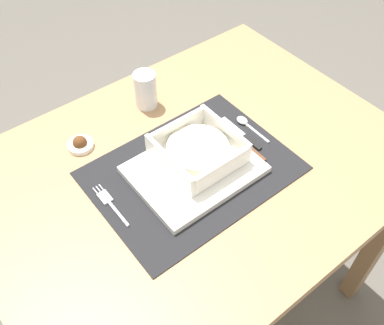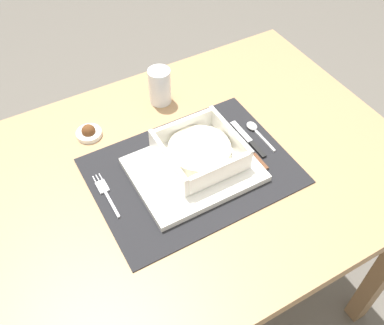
{
  "view_description": "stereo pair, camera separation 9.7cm",
  "coord_description": "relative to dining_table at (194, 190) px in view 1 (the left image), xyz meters",
  "views": [
    {
      "loc": [
        -0.42,
        -0.52,
        1.48
      ],
      "look_at": [
        -0.02,
        -0.01,
        0.74
      ],
      "focal_mm": 40.98,
      "sensor_mm": 36.0,
      "label": 1
    },
    {
      "loc": [
        -0.34,
        -0.58,
        1.48
      ],
      "look_at": [
        -0.02,
        -0.01,
        0.74
      ],
      "focal_mm": 40.98,
      "sensor_mm": 36.0,
      "label": 2
    }
  ],
  "objects": [
    {
      "name": "butter_knife",
      "position": [
        0.15,
        -0.0,
        0.1
      ],
      "size": [
        0.01,
        0.14,
        0.01
      ],
      "rotation": [
        0.0,
        0.0,
        -0.01
      ],
      "color": "black",
      "rests_on": "placemat"
    },
    {
      "name": "drinking_glass",
      "position": [
        0.03,
        0.24,
        0.14
      ],
      "size": [
        0.06,
        0.06,
        0.1
      ],
      "color": "white",
      "rests_on": "dining_table"
    },
    {
      "name": "porridge_bowl",
      "position": [
        0.01,
        -0.0,
        0.14
      ],
      "size": [
        0.17,
        0.17,
        0.06
      ],
      "color": "white",
      "rests_on": "serving_plate"
    },
    {
      "name": "dining_table",
      "position": [
        0.0,
        0.0,
        0.0
      ],
      "size": [
        1.0,
        0.75,
        0.71
      ],
      "color": "#A37A51",
      "rests_on": "ground"
    },
    {
      "name": "condiment_saucer",
      "position": [
        -0.18,
        0.21,
        0.11
      ],
      "size": [
        0.06,
        0.06,
        0.03
      ],
      "color": "white",
      "rests_on": "dining_table"
    },
    {
      "name": "ground_plane",
      "position": [
        0.0,
        0.0,
        -0.61
      ],
      "size": [
        6.0,
        6.0,
        0.0
      ],
      "primitive_type": "plane",
      "color": "#59544C"
    },
    {
      "name": "serving_plate",
      "position": [
        -0.02,
        -0.02,
        0.11
      ],
      "size": [
        0.28,
        0.22,
        0.02
      ],
      "primitive_type": "cube",
      "color": "white",
      "rests_on": "placemat"
    },
    {
      "name": "fork",
      "position": [
        -0.22,
        0.03,
        0.1
      ],
      "size": [
        0.02,
        0.13,
        0.0
      ],
      "rotation": [
        0.0,
        0.0,
        0.05
      ],
      "color": "silver",
      "rests_on": "placemat"
    },
    {
      "name": "placemat",
      "position": [
        -0.02,
        -0.01,
        0.1
      ],
      "size": [
        0.45,
        0.33,
        0.0
      ],
      "primitive_type": "cube",
      "color": "black",
      "rests_on": "dining_table"
    },
    {
      "name": "spoon",
      "position": [
        0.18,
        0.02,
        0.1
      ],
      "size": [
        0.02,
        0.11,
        0.01
      ],
      "rotation": [
        0.0,
        0.0,
        -0.06
      ],
      "color": "silver",
      "rests_on": "placemat"
    },
    {
      "name": "bread_knife",
      "position": [
        0.13,
        -0.04,
        0.1
      ],
      "size": [
        0.01,
        0.13,
        0.01
      ],
      "rotation": [
        0.0,
        0.0,
        0.06
      ],
      "color": "#59331E",
      "rests_on": "placemat"
    }
  ]
}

